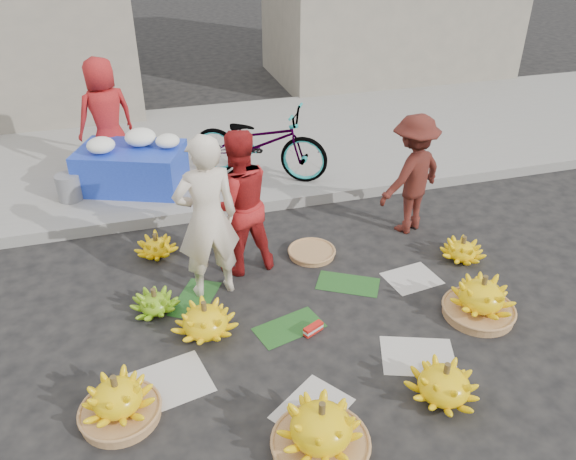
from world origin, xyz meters
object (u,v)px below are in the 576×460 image
object	(u,v)px
vendor_cream	(207,219)
bicycle	(259,142)
flower_table	(132,165)
banana_bunch_4	(481,299)
banana_bunch_0	(205,320)

from	to	relation	value
vendor_cream	bicycle	distance (m)	2.58
vendor_cream	flower_table	size ratio (longest dim) A/B	1.10
vendor_cream	bicycle	world-z (taller)	vendor_cream
bicycle	banana_bunch_4	bearing A→B (deg)	-128.21
banana_bunch_4	bicycle	size ratio (longest dim) A/B	0.35
banana_bunch_0	flower_table	world-z (taller)	flower_table
banana_bunch_4	bicycle	bearing A→B (deg)	111.31
banana_bunch_0	flower_table	size ratio (longest dim) A/B	0.48
banana_bunch_4	flower_table	xyz separation A→B (m)	(-3.08, 3.61, 0.24)
banana_bunch_4	vendor_cream	xyz separation A→B (m)	(-2.44, 1.13, 0.66)
vendor_cream	flower_table	distance (m)	2.59
vendor_cream	banana_bunch_4	bearing A→B (deg)	149.05
flower_table	vendor_cream	bearing A→B (deg)	-53.72
flower_table	banana_bunch_4	bearing A→B (deg)	-27.80
banana_bunch_0	vendor_cream	bearing A→B (deg)	74.97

